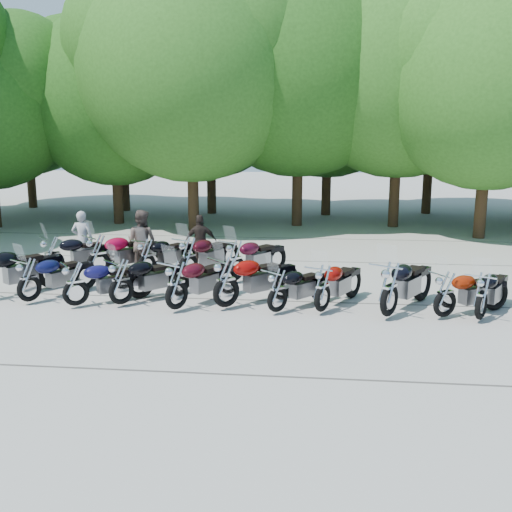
# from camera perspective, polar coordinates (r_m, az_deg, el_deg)

# --- Properties ---
(ground) EXTENTS (90.00, 90.00, 0.00)m
(ground) POSITION_cam_1_polar(r_m,az_deg,el_deg) (13.13, -0.69, -6.06)
(ground) COLOR #9F9990
(ground) RESTS_ON ground
(tree_2) EXTENTS (7.31, 7.31, 8.97)m
(tree_2) POSITION_cam_1_polar(r_m,az_deg,el_deg) (26.73, -13.45, 14.37)
(tree_2) COLOR #3A2614
(tree_2) RESTS_ON ground
(tree_3) EXTENTS (8.70, 8.70, 10.67)m
(tree_3) POSITION_cam_1_polar(r_m,az_deg,el_deg) (24.27, -6.26, 17.28)
(tree_3) COLOR #3A2614
(tree_3) RESTS_ON ground
(tree_4) EXTENTS (9.13, 9.13, 11.20)m
(tree_4) POSITION_cam_1_polar(r_m,az_deg,el_deg) (25.63, 4.12, 17.74)
(tree_4) COLOR #3A2614
(tree_4) RESTS_ON ground
(tree_5) EXTENTS (9.04, 9.04, 11.10)m
(tree_5) POSITION_cam_1_polar(r_m,az_deg,el_deg) (25.91, 13.60, 17.25)
(tree_5) COLOR #3A2614
(tree_5) RESTS_ON ground
(tree_6) EXTENTS (8.00, 8.00, 9.82)m
(tree_6) POSITION_cam_1_polar(r_m,az_deg,el_deg) (24.06, 21.47, 15.37)
(tree_6) COLOR #3A2614
(tree_6) RESTS_ON ground
(tree_9) EXTENTS (7.59, 7.59, 9.32)m
(tree_9) POSITION_cam_1_polar(r_m,az_deg,el_deg) (33.56, -21.15, 13.72)
(tree_9) COLOR #3A2614
(tree_9) RESTS_ON ground
(tree_10) EXTENTS (7.78, 7.78, 9.55)m
(tree_10) POSITION_cam_1_polar(r_m,az_deg,el_deg) (30.98, -12.75, 14.68)
(tree_10) COLOR #3A2614
(tree_10) RESTS_ON ground
(tree_11) EXTENTS (7.56, 7.56, 9.28)m
(tree_11) POSITION_cam_1_polar(r_m,az_deg,el_deg) (29.33, -4.39, 14.78)
(tree_11) COLOR #3A2614
(tree_11) RESTS_ON ground
(tree_12) EXTENTS (7.88, 7.88, 9.67)m
(tree_12) POSITION_cam_1_polar(r_m,az_deg,el_deg) (28.91, 6.93, 15.23)
(tree_12) COLOR #3A2614
(tree_12) RESTS_ON ground
(tree_13) EXTENTS (8.31, 8.31, 10.20)m
(tree_13) POSITION_cam_1_polar(r_m,az_deg,el_deg) (30.38, 16.52, 15.27)
(tree_13) COLOR #3A2614
(tree_13) RESTS_ON ground
(motorcycle_1) EXTENTS (1.73, 2.23, 1.24)m
(motorcycle_1) POSITION_cam_1_polar(r_m,az_deg,el_deg) (15.10, -20.85, -2.01)
(motorcycle_1) COLOR #0C0F37
(motorcycle_1) RESTS_ON ground
(motorcycle_2) EXTENTS (2.12, 1.86, 1.23)m
(motorcycle_2) POSITION_cam_1_polar(r_m,az_deg,el_deg) (14.38, -16.82, -2.44)
(motorcycle_2) COLOR #100E40
(motorcycle_2) RESTS_ON ground
(motorcycle_3) EXTENTS (2.01, 2.15, 1.28)m
(motorcycle_3) POSITION_cam_1_polar(r_m,az_deg,el_deg) (14.22, -12.74, -2.27)
(motorcycle_3) COLOR black
(motorcycle_3) RESTS_ON ground
(motorcycle_4) EXTENTS (1.85, 2.36, 1.32)m
(motorcycle_4) POSITION_cam_1_polar(r_m,az_deg,el_deg) (13.60, -7.59, -2.63)
(motorcycle_4) COLOR #3C0811
(motorcycle_4) RESTS_ON ground
(motorcycle_5) EXTENTS (2.29, 2.24, 1.39)m
(motorcycle_5) POSITION_cam_1_polar(r_m,az_deg,el_deg) (13.64, -2.87, -2.36)
(motorcycle_5) COLOR #860704
(motorcycle_5) RESTS_ON ground
(motorcycle_6) EXTENTS (1.84, 1.96, 1.16)m
(motorcycle_6) POSITION_cam_1_polar(r_m,az_deg,el_deg) (13.33, 2.06, -3.19)
(motorcycle_6) COLOR black
(motorcycle_6) RESTS_ON ground
(motorcycle_7) EXTENTS (1.64, 2.30, 1.26)m
(motorcycle_7) POSITION_cam_1_polar(r_m,az_deg,el_deg) (13.41, 6.36, -2.94)
(motorcycle_7) COLOR #7E0904
(motorcycle_7) RESTS_ON ground
(motorcycle_8) EXTENTS (1.97, 2.56, 1.43)m
(motorcycle_8) POSITION_cam_1_polar(r_m,az_deg,el_deg) (13.27, 12.62, -2.95)
(motorcycle_8) COLOR black
(motorcycle_8) RESTS_ON ground
(motorcycle_9) EXTENTS (2.14, 1.69, 1.20)m
(motorcycle_9) POSITION_cam_1_polar(r_m,az_deg,el_deg) (13.59, 17.59, -3.37)
(motorcycle_9) COLOR maroon
(motorcycle_9) RESTS_ON ground
(motorcycle_10) EXTENTS (1.65, 2.20, 1.22)m
(motorcycle_10) POSITION_cam_1_polar(r_m,az_deg,el_deg) (13.67, 20.72, -3.46)
(motorcycle_10) COLOR black
(motorcycle_10) RESTS_ON ground
(motorcycle_12) EXTENTS (2.18, 2.02, 1.29)m
(motorcycle_12) POSITION_cam_1_polar(r_m,az_deg,el_deg) (17.68, -18.83, 0.18)
(motorcycle_12) COLOR black
(motorcycle_12) RESTS_ON ground
(motorcycle_13) EXTENTS (2.19, 2.34, 1.39)m
(motorcycle_13) POSITION_cam_1_polar(r_m,az_deg,el_deg) (17.03, -14.83, 0.17)
(motorcycle_13) COLOR maroon
(motorcycle_13) RESTS_ON ground
(motorcycle_14) EXTENTS (1.76, 2.21, 1.24)m
(motorcycle_14) POSITION_cam_1_polar(r_m,az_deg,el_deg) (16.81, -10.41, -0.03)
(motorcycle_14) COLOR black
(motorcycle_14) RESTS_ON ground
(motorcycle_15) EXTENTS (1.88, 2.44, 1.36)m
(motorcycle_15) POSITION_cam_1_polar(r_m,az_deg,el_deg) (16.31, -6.46, -0.07)
(motorcycle_15) COLOR black
(motorcycle_15) RESTS_ON ground
(motorcycle_16) EXTENTS (1.97, 2.31, 1.33)m
(motorcycle_16) POSITION_cam_1_polar(r_m,az_deg,el_deg) (16.01, -2.00, -0.29)
(motorcycle_16) COLOR #3D0819
(motorcycle_16) RESTS_ON ground
(rider_0) EXTENTS (0.67, 0.48, 1.72)m
(rider_0) POSITION_cam_1_polar(r_m,az_deg,el_deg) (18.49, -16.20, 1.53)
(rider_0) COLOR #A0A1A3
(rider_0) RESTS_ON ground
(rider_1) EXTENTS (1.05, 0.91, 1.85)m
(rider_1) POSITION_cam_1_polar(r_m,az_deg,el_deg) (17.29, -10.83, 1.31)
(rider_1) COLOR brown
(rider_1) RESTS_ON ground
(rider_2) EXTENTS (1.03, 0.65, 1.63)m
(rider_2) POSITION_cam_1_polar(r_m,az_deg,el_deg) (17.61, -5.30, 1.32)
(rider_2) COLOR black
(rider_2) RESTS_ON ground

